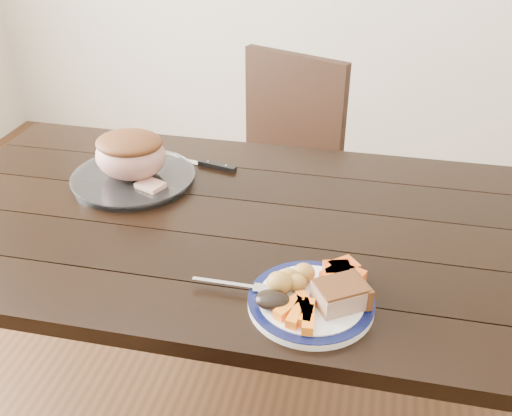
% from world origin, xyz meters
% --- Properties ---
extents(ground, '(4.00, 4.00, 0.00)m').
position_xyz_m(ground, '(0.00, 0.00, 0.00)').
color(ground, '#472B16').
rests_on(ground, ground).
extents(dining_table, '(1.62, 0.93, 0.75)m').
position_xyz_m(dining_table, '(0.00, 0.00, 0.66)').
color(dining_table, black).
rests_on(dining_table, ground).
extents(chair_far, '(0.54, 0.55, 0.93)m').
position_xyz_m(chair_far, '(-0.01, 0.73, 0.52)').
color(chair_far, black).
rests_on(chair_far, ground).
extents(dinner_plate, '(0.26, 0.26, 0.02)m').
position_xyz_m(dinner_plate, '(0.26, -0.29, 0.76)').
color(dinner_plate, white).
rests_on(dinner_plate, dining_table).
extents(plate_rim, '(0.26, 0.26, 0.02)m').
position_xyz_m(plate_rim, '(0.26, -0.29, 0.77)').
color(plate_rim, '#0A0F36').
rests_on(plate_rim, dinner_plate).
extents(serving_platter, '(0.34, 0.34, 0.02)m').
position_xyz_m(serving_platter, '(-0.31, 0.12, 0.76)').
color(serving_platter, white).
rests_on(serving_platter, dining_table).
extents(pork_slice, '(0.12, 0.12, 0.04)m').
position_xyz_m(pork_slice, '(0.31, -0.29, 0.79)').
color(pork_slice, tan).
rests_on(pork_slice, dinner_plate).
extents(roasted_potatoes, '(0.09, 0.09, 0.05)m').
position_xyz_m(roasted_potatoes, '(0.21, -0.26, 0.79)').
color(roasted_potatoes, gold).
rests_on(roasted_potatoes, dinner_plate).
extents(carrot_batons, '(0.08, 0.11, 0.02)m').
position_xyz_m(carrot_batons, '(0.24, -0.34, 0.78)').
color(carrot_batons, orange).
rests_on(carrot_batons, dinner_plate).
extents(pumpkin_wedges, '(0.10, 0.11, 0.04)m').
position_xyz_m(pumpkin_wedges, '(0.31, -0.23, 0.79)').
color(pumpkin_wedges, '#FB5B1B').
rests_on(pumpkin_wedges, dinner_plate).
extents(dark_mushroom, '(0.07, 0.05, 0.03)m').
position_xyz_m(dark_mushroom, '(0.19, -0.33, 0.79)').
color(dark_mushroom, black).
rests_on(dark_mushroom, dinner_plate).
extents(fork, '(0.18, 0.03, 0.00)m').
position_xyz_m(fork, '(0.11, -0.28, 0.77)').
color(fork, silver).
rests_on(fork, dinner_plate).
extents(roast_joint, '(0.20, 0.17, 0.13)m').
position_xyz_m(roast_joint, '(-0.31, 0.12, 0.83)').
color(roast_joint, tan).
rests_on(roast_joint, serving_platter).
extents(cut_slice, '(0.09, 0.08, 0.02)m').
position_xyz_m(cut_slice, '(-0.23, 0.07, 0.78)').
color(cut_slice, tan).
rests_on(cut_slice, serving_platter).
extents(carving_knife, '(0.32, 0.09, 0.01)m').
position_xyz_m(carving_knife, '(-0.14, 0.26, 0.76)').
color(carving_knife, silver).
rests_on(carving_knife, dining_table).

